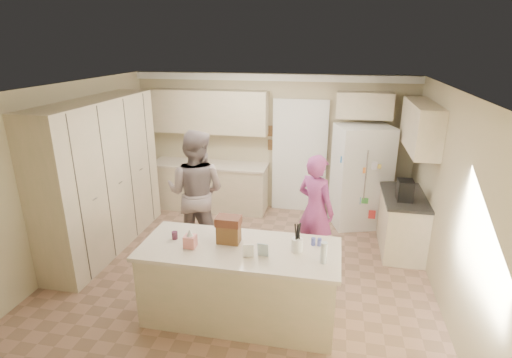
% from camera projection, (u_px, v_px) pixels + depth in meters
% --- Properties ---
extents(floor, '(5.20, 4.60, 0.02)m').
position_uv_depth(floor, '(245.00, 266.00, 5.90)').
color(floor, '#97715C').
rests_on(floor, ground).
extents(ceiling, '(5.20, 4.60, 0.02)m').
position_uv_depth(ceiling, '(243.00, 86.00, 5.05)').
color(ceiling, white).
rests_on(ceiling, wall_back).
extents(wall_back, '(5.20, 0.02, 2.60)m').
position_uv_depth(wall_back, '(271.00, 143.00, 7.62)').
color(wall_back, '#BAAD88').
rests_on(wall_back, ground).
extents(wall_front, '(5.20, 0.02, 2.60)m').
position_uv_depth(wall_front, '(181.00, 274.00, 3.34)').
color(wall_front, '#BAAD88').
rests_on(wall_front, ground).
extents(wall_left, '(0.02, 4.60, 2.60)m').
position_uv_depth(wall_left, '(74.00, 172.00, 5.96)').
color(wall_left, '#BAAD88').
rests_on(wall_left, ground).
extents(wall_right, '(0.02, 4.60, 2.60)m').
position_uv_depth(wall_right, '(447.00, 197.00, 4.99)').
color(wall_right, '#BAAD88').
rests_on(wall_right, ground).
extents(crown_back, '(5.20, 0.08, 0.12)m').
position_uv_depth(crown_back, '(272.00, 77.00, 7.17)').
color(crown_back, white).
rests_on(crown_back, wall_back).
extents(pantry_bank, '(0.60, 2.60, 2.35)m').
position_uv_depth(pantry_bank, '(101.00, 177.00, 6.13)').
color(pantry_bank, '#C1B894').
rests_on(pantry_bank, floor).
extents(back_base_cab, '(2.20, 0.60, 0.88)m').
position_uv_depth(back_base_cab, '(210.00, 187.00, 7.82)').
color(back_base_cab, '#C1B894').
rests_on(back_base_cab, floor).
extents(back_countertop, '(2.24, 0.63, 0.04)m').
position_uv_depth(back_countertop, '(209.00, 165.00, 7.67)').
color(back_countertop, beige).
rests_on(back_countertop, back_base_cab).
extents(back_upper_cab, '(2.20, 0.35, 0.80)m').
position_uv_depth(back_upper_cab, '(209.00, 112.00, 7.46)').
color(back_upper_cab, '#C1B894').
rests_on(back_upper_cab, wall_back).
extents(doorway_opening, '(0.90, 0.06, 2.10)m').
position_uv_depth(doorway_opening, '(299.00, 158.00, 7.57)').
color(doorway_opening, black).
rests_on(doorway_opening, floor).
extents(doorway_casing, '(1.02, 0.03, 2.22)m').
position_uv_depth(doorway_casing, '(299.00, 158.00, 7.53)').
color(doorway_casing, white).
rests_on(doorway_casing, floor).
extents(wall_frame_upper, '(0.15, 0.02, 0.20)m').
position_uv_depth(wall_frame_upper, '(272.00, 131.00, 7.49)').
color(wall_frame_upper, brown).
rests_on(wall_frame_upper, wall_back).
extents(wall_frame_lower, '(0.15, 0.02, 0.20)m').
position_uv_depth(wall_frame_lower, '(272.00, 145.00, 7.58)').
color(wall_frame_lower, brown).
rests_on(wall_frame_lower, wall_back).
extents(refrigerator, '(1.07, 0.94, 1.80)m').
position_uv_depth(refrigerator, '(361.00, 177.00, 6.99)').
color(refrigerator, white).
rests_on(refrigerator, floor).
extents(fridge_seam, '(0.02, 0.02, 1.78)m').
position_uv_depth(fridge_seam, '(362.00, 183.00, 6.66)').
color(fridge_seam, gray).
rests_on(fridge_seam, refrigerator).
extents(fridge_dispenser, '(0.22, 0.03, 0.35)m').
position_uv_depth(fridge_dispenser, '(350.00, 168.00, 6.61)').
color(fridge_dispenser, black).
rests_on(fridge_dispenser, refrigerator).
extents(fridge_handle_l, '(0.02, 0.02, 0.85)m').
position_uv_depth(fridge_handle_l, '(360.00, 175.00, 6.61)').
color(fridge_handle_l, silver).
rests_on(fridge_handle_l, refrigerator).
extents(fridge_handle_r, '(0.02, 0.02, 0.85)m').
position_uv_depth(fridge_handle_r, '(366.00, 175.00, 6.59)').
color(fridge_handle_r, silver).
rests_on(fridge_handle_r, refrigerator).
extents(over_fridge_cab, '(0.95, 0.35, 0.45)m').
position_uv_depth(over_fridge_cab, '(364.00, 105.00, 6.87)').
color(over_fridge_cab, '#C1B894').
rests_on(over_fridge_cab, wall_back).
extents(right_base_cab, '(0.60, 1.20, 0.88)m').
position_uv_depth(right_base_cab, '(402.00, 224.00, 6.25)').
color(right_base_cab, '#C1B894').
rests_on(right_base_cab, floor).
extents(right_countertop, '(0.63, 1.24, 0.04)m').
position_uv_depth(right_countertop, '(404.00, 196.00, 6.10)').
color(right_countertop, '#2D2B28').
rests_on(right_countertop, right_base_cab).
extents(right_upper_cab, '(0.35, 1.50, 0.70)m').
position_uv_depth(right_upper_cab, '(421.00, 126.00, 5.92)').
color(right_upper_cab, '#C1B894').
rests_on(right_upper_cab, wall_right).
extents(coffee_maker, '(0.22, 0.28, 0.30)m').
position_uv_depth(coffee_maker, '(405.00, 190.00, 5.87)').
color(coffee_maker, black).
rests_on(coffee_maker, right_countertop).
extents(island_base, '(2.20, 0.90, 0.88)m').
position_uv_depth(island_base, '(240.00, 284.00, 4.70)').
color(island_base, '#C1B894').
rests_on(island_base, floor).
extents(island_top, '(2.28, 0.96, 0.05)m').
position_uv_depth(island_top, '(239.00, 249.00, 4.55)').
color(island_top, beige).
rests_on(island_top, island_base).
extents(utensil_crock, '(0.13, 0.13, 0.15)m').
position_uv_depth(utensil_crock, '(297.00, 245.00, 4.44)').
color(utensil_crock, white).
rests_on(utensil_crock, island_top).
extents(tissue_box, '(0.13, 0.13, 0.14)m').
position_uv_depth(tissue_box, '(190.00, 241.00, 4.53)').
color(tissue_box, '#DD7F7C').
rests_on(tissue_box, island_top).
extents(tissue_plume, '(0.08, 0.08, 0.08)m').
position_uv_depth(tissue_plume, '(190.00, 233.00, 4.49)').
color(tissue_plume, white).
rests_on(tissue_plume, tissue_box).
extents(dollhouse_body, '(0.26, 0.18, 0.22)m').
position_uv_depth(dollhouse_body, '(229.00, 233.00, 4.63)').
color(dollhouse_body, brown).
rests_on(dollhouse_body, island_top).
extents(dollhouse_roof, '(0.28, 0.20, 0.10)m').
position_uv_depth(dollhouse_roof, '(228.00, 221.00, 4.57)').
color(dollhouse_roof, '#592D1E').
rests_on(dollhouse_roof, dollhouse_body).
extents(jam_jar, '(0.07, 0.07, 0.09)m').
position_uv_depth(jam_jar, '(175.00, 235.00, 4.72)').
color(jam_jar, '#59263F').
rests_on(jam_jar, island_top).
extents(greeting_card_a, '(0.12, 0.06, 0.16)m').
position_uv_depth(greeting_card_a, '(248.00, 251.00, 4.30)').
color(greeting_card_a, white).
rests_on(greeting_card_a, island_top).
extents(greeting_card_b, '(0.12, 0.05, 0.16)m').
position_uv_depth(greeting_card_b, '(263.00, 250.00, 4.32)').
color(greeting_card_b, silver).
rests_on(greeting_card_b, island_top).
extents(water_bottle, '(0.07, 0.07, 0.24)m').
position_uv_depth(water_bottle, '(324.00, 253.00, 4.19)').
color(water_bottle, silver).
rests_on(water_bottle, island_top).
extents(shaker_salt, '(0.05, 0.05, 0.09)m').
position_uv_depth(shaker_salt, '(313.00, 241.00, 4.58)').
color(shaker_salt, '#4B53AA').
rests_on(shaker_salt, island_top).
extents(shaker_pepper, '(0.05, 0.05, 0.09)m').
position_uv_depth(shaker_pepper, '(319.00, 242.00, 4.56)').
color(shaker_pepper, '#4B53AA').
rests_on(shaker_pepper, island_top).
extents(teen_boy, '(0.98, 0.78, 1.94)m').
position_uv_depth(teen_boy, '(196.00, 192.00, 6.07)').
color(teen_boy, gray).
rests_on(teen_boy, floor).
extents(teen_girl, '(0.72, 0.67, 1.66)m').
position_uv_depth(teen_girl, '(315.00, 210.00, 5.79)').
color(teen_girl, '#BA4EA3').
rests_on(teen_girl, floor).
extents(fridge_magnets, '(0.76, 0.02, 1.44)m').
position_uv_depth(fridge_magnets, '(362.00, 183.00, 6.66)').
color(fridge_magnets, tan).
rests_on(fridge_magnets, refrigerator).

